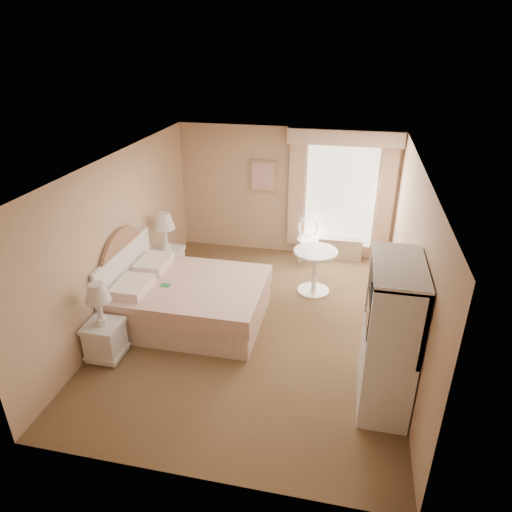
% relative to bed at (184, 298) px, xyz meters
% --- Properties ---
extents(room, '(4.21, 5.51, 2.51)m').
position_rel_bed_xyz_m(room, '(1.12, 0.06, 0.88)').
color(room, brown).
rests_on(room, ground).
extents(window, '(2.05, 0.22, 2.51)m').
position_rel_bed_xyz_m(window, '(2.17, 2.71, 0.97)').
color(window, white).
rests_on(window, room).
extents(framed_art, '(0.52, 0.04, 0.62)m').
position_rel_bed_xyz_m(framed_art, '(0.67, 2.77, 1.18)').
color(framed_art, tan).
rests_on(framed_art, room).
extents(bed, '(2.20, 1.73, 1.53)m').
position_rel_bed_xyz_m(bed, '(0.00, 0.00, 0.00)').
color(bed, tan).
rests_on(bed, room).
extents(nightstand_near, '(0.47, 0.47, 1.13)m').
position_rel_bed_xyz_m(nightstand_near, '(-0.72, -1.12, 0.06)').
color(nightstand_near, white).
rests_on(nightstand_near, room).
extents(nightstand_far, '(0.52, 0.52, 1.26)m').
position_rel_bed_xyz_m(nightstand_far, '(-0.72, 1.12, 0.11)').
color(nightstand_far, white).
rests_on(nightstand_far, room).
extents(round_table, '(0.74, 0.74, 0.78)m').
position_rel_bed_xyz_m(round_table, '(1.87, 1.27, 0.15)').
color(round_table, white).
rests_on(round_table, room).
extents(cafe_chair, '(0.47, 0.47, 0.86)m').
position_rel_bed_xyz_m(cafe_chair, '(1.62, 2.52, 0.13)').
color(cafe_chair, white).
rests_on(cafe_chair, room).
extents(armoire, '(0.55, 1.10, 1.84)m').
position_rel_bed_xyz_m(armoire, '(2.93, -1.14, 0.39)').
color(armoire, white).
rests_on(armoire, room).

